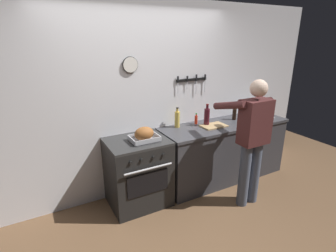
% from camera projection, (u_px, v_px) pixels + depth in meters
% --- Properties ---
extents(ground_plane, '(8.00, 8.00, 0.00)m').
position_uv_depth(ground_plane, '(193.00, 243.00, 2.86)').
color(ground_plane, brown).
extents(wall_back, '(6.00, 0.13, 2.60)m').
position_uv_depth(wall_back, '(141.00, 101.00, 3.56)').
color(wall_back, silver).
rests_on(wall_back, ground).
extents(counter_block, '(2.03, 0.65, 0.90)m').
position_uv_depth(counter_block, '(224.00, 150.00, 4.08)').
color(counter_block, '#38383D').
rests_on(counter_block, ground).
extents(stove, '(0.76, 0.67, 0.90)m').
position_uv_depth(stove, '(138.00, 172.00, 3.43)').
color(stove, black).
rests_on(stove, ground).
extents(person_cook, '(0.51, 0.63, 1.66)m').
position_uv_depth(person_cook, '(252.00, 136.00, 3.29)').
color(person_cook, '#4C566B').
rests_on(person_cook, ground).
extents(roasting_pan, '(0.35, 0.26, 0.18)m').
position_uv_depth(roasting_pan, '(144.00, 135.00, 3.25)').
color(roasting_pan, '#B7B7BC').
rests_on(roasting_pan, stove).
extents(cutting_board, '(0.36, 0.24, 0.02)m').
position_uv_depth(cutting_board, '(214.00, 126.00, 3.79)').
color(cutting_board, tan).
rests_on(cutting_board, counter_block).
extents(bottle_cooking_oil, '(0.07, 0.07, 0.29)m').
position_uv_depth(bottle_cooking_oil, '(177.00, 119.00, 3.73)').
color(bottle_cooking_oil, gold).
rests_on(bottle_cooking_oil, counter_block).
extents(bottle_hot_sauce, '(0.04, 0.04, 0.16)m').
position_uv_depth(bottle_hot_sauce, '(196.00, 120.00, 3.89)').
color(bottle_hot_sauce, red).
rests_on(bottle_hot_sauce, counter_block).
extents(bottle_soy_sauce, '(0.06, 0.06, 0.22)m').
position_uv_depth(bottle_soy_sauce, '(234.00, 114.00, 4.09)').
color(bottle_soy_sauce, black).
rests_on(bottle_soy_sauce, counter_block).
extents(bottle_wine_red, '(0.08, 0.08, 0.32)m').
position_uv_depth(bottle_wine_red, '(207.00, 117.00, 3.80)').
color(bottle_wine_red, '#47141E').
rests_on(bottle_wine_red, counter_block).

